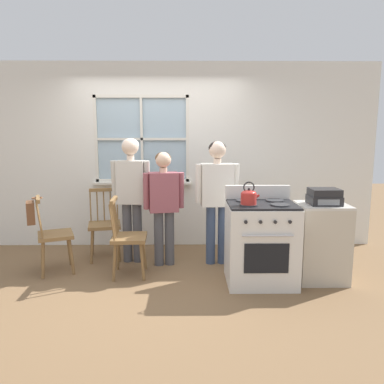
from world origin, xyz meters
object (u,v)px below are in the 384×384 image
(kettle, at_px, (249,196))
(potted_plant, at_px, (147,177))
(handbag, at_px, (31,212))
(person_elderly_left, at_px, (131,187))
(chair_near_wall, at_px, (105,225))
(stereo, at_px, (324,197))
(side_counter, at_px, (321,242))
(chair_center_cluster, at_px, (128,238))
(person_adult_right, at_px, (217,190))
(person_teen_center, at_px, (164,198))
(chair_by_window, at_px, (54,236))
(stove, at_px, (261,242))

(kettle, distance_m, potted_plant, 1.97)
(handbag, bearing_deg, potted_plant, 41.98)
(person_elderly_left, bearing_deg, potted_plant, 83.43)
(chair_near_wall, relative_size, person_elderly_left, 0.58)
(stereo, bearing_deg, side_counter, 90.00)
(chair_center_cluster, height_order, stereo, stereo)
(person_elderly_left, distance_m, person_adult_right, 1.11)
(chair_near_wall, distance_m, person_teen_center, 0.96)
(chair_by_window, height_order, person_elderly_left, person_elderly_left)
(stereo, bearing_deg, person_adult_right, 153.42)
(chair_by_window, bearing_deg, chair_center_cluster, -119.71)
(side_counter, bearing_deg, chair_by_window, 175.03)
(stove, relative_size, kettle, 4.39)
(chair_by_window, height_order, chair_center_cluster, same)
(chair_by_window, xyz_separation_m, stove, (2.46, -0.35, 0.02))
(chair_near_wall, xyz_separation_m, stove, (1.96, -0.85, 0.02))
(chair_by_window, bearing_deg, person_teen_center, -102.02)
(chair_by_window, distance_m, stereo, 3.23)
(chair_by_window, height_order, side_counter, chair_by_window)
(chair_by_window, bearing_deg, person_adult_right, -104.11)
(stove, relative_size, side_counter, 1.20)
(potted_plant, bearing_deg, handbag, -138.02)
(chair_center_cluster, bearing_deg, potted_plant, -8.51)
(chair_center_cluster, relative_size, potted_plant, 3.46)
(person_adult_right, distance_m, kettle, 0.81)
(person_elderly_left, relative_size, stereo, 4.79)
(chair_center_cluster, bearing_deg, chair_by_window, 79.58)
(stove, relative_size, potted_plant, 3.97)
(stove, distance_m, kettle, 0.59)
(chair_near_wall, height_order, person_adult_right, person_adult_right)
(chair_by_window, distance_m, person_teen_center, 1.42)
(chair_near_wall, distance_m, kettle, 2.11)
(person_elderly_left, relative_size, potted_plant, 5.97)
(person_adult_right, bearing_deg, person_teen_center, 179.57)
(person_adult_right, xyz_separation_m, stereo, (1.16, -0.58, 0.01))
(side_counter, relative_size, stereo, 2.65)
(kettle, bearing_deg, handbag, 171.22)
(side_counter, bearing_deg, stereo, -90.00)
(chair_by_window, relative_size, stereo, 2.78)
(person_elderly_left, height_order, stereo, person_elderly_left)
(chair_center_cluster, bearing_deg, stove, -101.16)
(person_adult_right, xyz_separation_m, kettle, (0.28, -0.76, 0.05))
(chair_center_cluster, bearing_deg, chair_near_wall, 30.34)
(chair_near_wall, relative_size, stereo, 2.78)
(person_teen_center, xyz_separation_m, potted_plant, (-0.30, 0.80, 0.18))
(potted_plant, relative_size, stereo, 0.80)
(chair_by_window, bearing_deg, side_counter, -117.17)
(chair_near_wall, distance_m, stereo, 2.83)
(chair_by_window, xyz_separation_m, handbag, (-0.22, -0.09, 0.32))
(person_elderly_left, bearing_deg, side_counter, -11.53)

